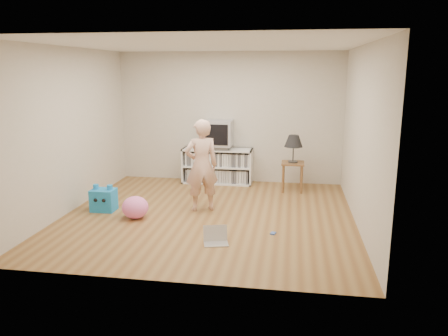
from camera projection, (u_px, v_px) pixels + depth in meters
name	position (u px, v px, depth m)	size (l,w,h in m)	color
ground	(209.00, 215.00, 6.90)	(4.50, 4.50, 0.00)	brown
walls	(208.00, 134.00, 6.61)	(4.52, 4.52, 2.60)	beige
ceiling	(207.00, 45.00, 6.32)	(4.50, 4.50, 0.01)	white
media_unit	(218.00, 166.00, 8.81)	(1.40, 0.45, 0.70)	white
dvd_deck	(217.00, 147.00, 8.71)	(0.45, 0.35, 0.07)	gray
crt_tv	(217.00, 133.00, 8.65)	(0.60, 0.53, 0.50)	#9C9CA1
side_table	(293.00, 169.00, 8.20)	(0.42, 0.42, 0.55)	brown
table_lamp	(294.00, 142.00, 8.08)	(0.34, 0.34, 0.52)	#333333
person	(202.00, 166.00, 6.98)	(0.54, 0.36, 1.49)	beige
laptop	(216.00, 238.00, 5.78)	(0.37, 0.33, 0.22)	silver
playing_cards	(273.00, 233.00, 6.10)	(0.07, 0.09, 0.02)	#4666BB
plush_blue	(104.00, 200.00, 7.08)	(0.38, 0.33, 0.44)	#1681CF
plush_pink	(135.00, 207.00, 6.72)	(0.41, 0.41, 0.35)	pink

